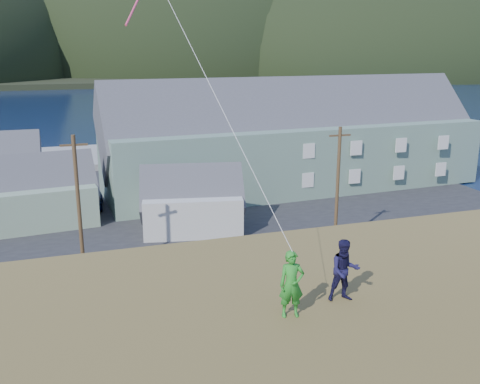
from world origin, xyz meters
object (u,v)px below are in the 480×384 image
Objects in this scene: shed_white at (192,201)px; kite_flyer_navy at (345,271)px; wharf at (49,160)px; shed_palegreen_near at (35,194)px; lodge at (295,137)px; kite_flyer_green at (292,284)px.

kite_flyer_navy reaches higher than shed_white.
kite_flyer_navy reaches higher than wharf.
kite_flyer_navy is (10.10, -32.95, 5.44)m from shed_palegreen_near.
shed_palegreen_near is at bearing -172.08° from lodge.
wharf is at bearing 120.96° from shed_white.
wharf is at bearing 108.16° from kite_flyer_green.
lodge reaches higher than kite_flyer_green.
shed_palegreen_near is at bearing 116.90° from kite_flyer_navy.
shed_white is (-13.30, -10.37, -2.80)m from lodge.
kite_flyer_green is 1.84m from kite_flyer_navy.
wharf is 33.20m from shed_white.
shed_palegreen_near is at bearing -91.04° from wharf.
lodge is at bearing 48.68° from shed_white.
lodge is 21.78× the size of kite_flyer_navy.
kite_flyer_green is 1.01× the size of kite_flyer_navy.
shed_white is at bearing 96.06° from kite_flyer_navy.
shed_white reaches higher than wharf.
shed_white is at bearing -69.78° from wharf.
shed_white is (11.92, -5.49, -0.19)m from shed_palegreen_near.
lodge is 41.91m from kite_flyer_green.
kite_flyer_green is (-16.93, -38.23, 2.85)m from lodge.
lodge is at bearing 5.00° from shed_palegreen_near.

